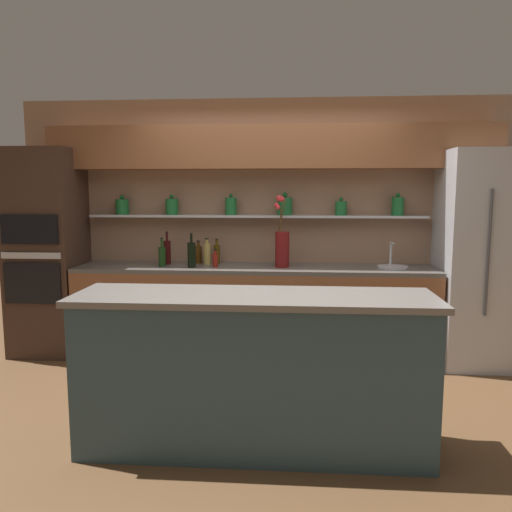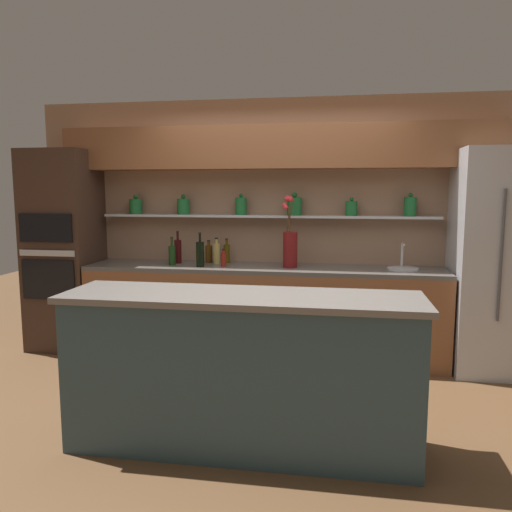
{
  "view_description": "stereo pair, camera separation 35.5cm",
  "coord_description": "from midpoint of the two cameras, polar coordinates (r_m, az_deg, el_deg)",
  "views": [
    {
      "loc": [
        0.25,
        -3.64,
        1.67
      ],
      "look_at": [
        -0.05,
        0.33,
        1.14
      ],
      "focal_mm": 35.0,
      "sensor_mm": 36.0,
      "label": 1
    },
    {
      "loc": [
        0.6,
        -3.6,
        1.67
      ],
      "look_at": [
        -0.05,
        0.33,
        1.14
      ],
      "focal_mm": 35.0,
      "sensor_mm": 36.0,
      "label": 2
    }
  ],
  "objects": [
    {
      "name": "ground_plane",
      "position": [
        4.01,
        -2.22,
        -17.09
      ],
      "size": [
        12.0,
        12.0,
        0.0
      ],
      "primitive_type": "plane",
      "color": "brown"
    },
    {
      "name": "back_wall_unit",
      "position": [
        5.17,
        -0.4,
        6.17
      ],
      "size": [
        5.2,
        0.44,
        2.6
      ],
      "color": "#937056",
      "rests_on": "ground_plane"
    },
    {
      "name": "back_counter_unit",
      "position": [
        5.04,
        -2.22,
        -6.38
      ],
      "size": [
        3.54,
        0.62,
        0.92
      ],
      "color": "brown",
      "rests_on": "ground_plane"
    },
    {
      "name": "island_counter",
      "position": [
        3.29,
        -3.43,
        -13.11
      ],
      "size": [
        2.28,
        0.61,
        1.02
      ],
      "color": "#334C56",
      "rests_on": "ground_plane"
    },
    {
      "name": "refrigerator",
      "position": [
        5.16,
        23.58,
        -0.35
      ],
      "size": [
        0.95,
        0.73,
        2.04
      ],
      "color": "#B7B7BC",
      "rests_on": "ground_plane"
    },
    {
      "name": "oven_tower",
      "position": [
        5.59,
        -24.46,
        0.38
      ],
      "size": [
        0.67,
        0.64,
        2.08
      ],
      "color": "#3D281E",
      "rests_on": "ground_plane"
    },
    {
      "name": "flower_vase",
      "position": [
        4.89,
        0.92,
        1.17
      ],
      "size": [
        0.15,
        0.15,
        0.7
      ],
      "color": "maroon",
      "rests_on": "back_counter_unit"
    },
    {
      "name": "sink_fixture",
      "position": [
        4.99,
        13.38,
        -1.06
      ],
      "size": [
        0.29,
        0.29,
        0.25
      ],
      "color": "#B7B7BC",
      "rests_on": "back_counter_unit"
    },
    {
      "name": "bottle_wine_0",
      "position": [
        5.19,
        -12.06,
        0.46
      ],
      "size": [
        0.07,
        0.07,
        0.34
      ],
      "color": "#380C0C",
      "rests_on": "back_counter_unit"
    },
    {
      "name": "bottle_sauce_1",
      "position": [
        4.94,
        -6.74,
        -0.42
      ],
      "size": [
        0.05,
        0.05,
        0.18
      ],
      "color": "maroon",
      "rests_on": "back_counter_unit"
    },
    {
      "name": "bottle_wine_2",
      "position": [
        4.94,
        -9.42,
        0.18
      ],
      "size": [
        0.08,
        0.08,
        0.34
      ],
      "color": "black",
      "rests_on": "back_counter_unit"
    },
    {
      "name": "bottle_wine_3",
      "position": [
        5.08,
        -12.67,
        0.02
      ],
      "size": [
        0.07,
        0.07,
        0.29
      ],
      "color": "#193814",
      "rests_on": "back_counter_unit"
    },
    {
      "name": "bottle_spirit_4",
      "position": [
        5.22,
        -8.55,
        0.22
      ],
      "size": [
        0.07,
        0.07,
        0.24
      ],
      "color": "#4C2D0C",
      "rests_on": "back_counter_unit"
    },
    {
      "name": "bottle_oil_5",
      "position": [
        5.17,
        -6.47,
        0.28
      ],
      "size": [
        0.06,
        0.06,
        0.26
      ],
      "color": "#47380A",
      "rests_on": "back_counter_unit"
    },
    {
      "name": "bottle_spirit_6",
      "position": [
        5.11,
        -7.62,
        0.28
      ],
      "size": [
        0.07,
        0.07,
        0.27
      ],
      "color": "tan",
      "rests_on": "back_counter_unit"
    }
  ]
}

